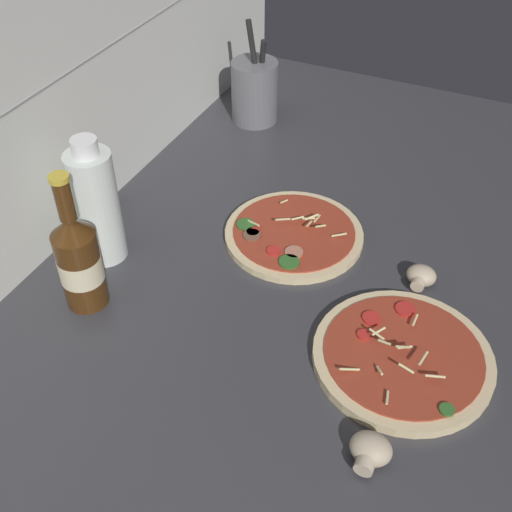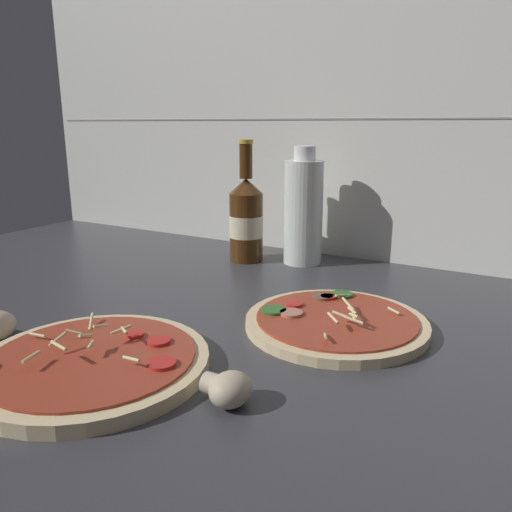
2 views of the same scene
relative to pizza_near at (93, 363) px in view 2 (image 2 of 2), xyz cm
name	(u,v)px [view 2 (image 2 of 2)]	position (x,y,z in cm)	size (l,w,h in cm)	color
counter_slab	(217,340)	(5.90, 15.86, -2.16)	(160.00, 90.00, 2.50)	#38383D
tile_backsplash	(345,119)	(5.90, 61.36, 26.59)	(160.00, 1.13, 60.00)	silver
pizza_near	(93,363)	(0.00, 0.00, 0.00)	(25.89, 25.89, 4.43)	beige
pizza_far	(335,322)	(19.04, 24.84, -0.11)	(24.39, 24.39, 3.67)	beige
beer_bottle	(246,218)	(-8.95, 48.40, 7.64)	(6.70, 6.70, 23.73)	#47280F
oil_bottle	(303,211)	(1.56, 52.35, 9.47)	(7.43, 7.43, 22.58)	silver
mushroom_right	(228,389)	(16.86, 1.67, 0.77)	(5.04, 4.80, 3.36)	beige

